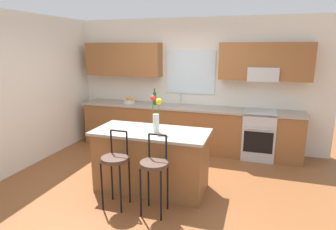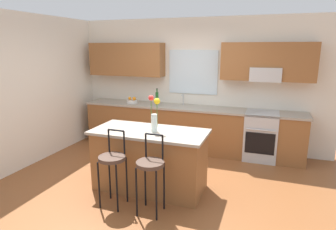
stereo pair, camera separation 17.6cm
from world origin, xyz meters
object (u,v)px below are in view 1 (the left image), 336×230
Objects in this scene: bar_stool_middle at (154,167)px; bottle_olive_oil at (155,98)px; fruit_bowl_oranges at (129,101)px; flower_vase at (156,115)px; oven_range at (258,135)px; kitchen_island at (151,160)px; bar_stool_near at (115,162)px.

bar_stool_middle is 3.02× the size of bottle_olive_oil.
fruit_bowl_oranges is (-1.49, 2.47, 0.33)m from bar_stool_middle.
flower_vase is at bearing -69.16° from bottle_olive_oil.
bottle_olive_oil is at bearing 110.84° from flower_vase.
bar_stool_middle reaches higher than oven_range.
oven_range is 2.67× the size of bottle_olive_oil.
flower_vase is 2.21× the size of fruit_bowl_oranges.
kitchen_island is 2.05m from bottle_olive_oil.
fruit_bowl_oranges reaches higher than kitchen_island.
oven_range is 0.88× the size of bar_stool_middle.
oven_range is 2.38m from kitchen_island.
flower_vase reaches higher than bar_stool_near.
bar_stool_middle is at bearing -72.69° from flower_vase.
oven_range is at bearing 62.96° from bar_stool_middle.
fruit_bowl_oranges is (-1.21, 1.86, 0.50)m from kitchen_island.
kitchen_island is 2.27m from fruit_bowl_oranges.
bottle_olive_oil reaches higher than fruit_bowl_oranges.
bar_stool_near is 2.53m from bottle_olive_oil.
bar_stool_near is at bearing -81.97° from bottle_olive_oil.
kitchen_island is at bearing 65.70° from bar_stool_near.
bar_stool_near is (-0.27, -0.61, 0.17)m from kitchen_island.
bottle_olive_oil is at bearing 108.55° from kitchen_island.
flower_vase is at bearing 57.99° from bar_stool_near.
flower_vase is (-1.43, -1.85, 0.71)m from oven_range.
kitchen_island is at bearing 114.30° from bar_stool_middle.
bar_stool_middle is 1.97× the size of flower_vase.
oven_range is 0.54× the size of kitchen_island.
bar_stool_middle is 2.66m from bottle_olive_oil.
bar_stool_middle is 4.34× the size of fruit_bowl_oranges.
flower_vase is at bearing -13.43° from kitchen_island.
fruit_bowl_oranges is at bearing 179.48° from oven_range.
bottle_olive_oil is (0.59, 0.00, 0.10)m from fruit_bowl_oranges.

